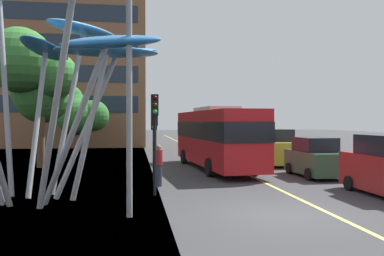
% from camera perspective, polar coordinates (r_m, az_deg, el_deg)
% --- Properties ---
extents(ground, '(120.00, 240.00, 0.10)m').
position_cam_1_polar(ground, '(12.69, 9.15, -12.26)').
color(ground, '#38383A').
extents(red_bus, '(3.42, 11.33, 3.69)m').
position_cam_1_polar(red_bus, '(23.96, 3.39, -1.04)').
color(red_bus, red).
rests_on(red_bus, ground).
extents(leaf_sculpture, '(10.48, 10.72, 8.54)m').
position_cam_1_polar(leaf_sculpture, '(15.53, -22.00, 12.52)').
color(leaf_sculpture, '#9EA0A5').
rests_on(leaf_sculpture, ground).
extents(traffic_light_kerb_near, '(0.28, 0.42, 3.87)m').
position_cam_1_polar(traffic_light_kerb_near, '(15.34, -5.32, 0.76)').
color(traffic_light_kerb_near, black).
rests_on(traffic_light_kerb_near, ground).
extents(traffic_light_kerb_far, '(0.28, 0.42, 3.24)m').
position_cam_1_polar(traffic_light_kerb_far, '(18.98, -5.42, -0.53)').
color(traffic_light_kerb_far, black).
rests_on(traffic_light_kerb_far, ground).
extents(traffic_light_island_mid, '(0.28, 0.42, 3.37)m').
position_cam_1_polar(traffic_light_island_mid, '(25.33, -5.19, 0.05)').
color(traffic_light_island_mid, black).
rests_on(traffic_light_island_mid, ground).
extents(car_parked_far, '(1.96, 3.97, 2.03)m').
position_cam_1_polar(car_parked_far, '(21.64, 17.01, -4.12)').
color(car_parked_far, '#2D5138').
rests_on(car_parked_far, ground).
extents(car_side_street, '(2.03, 4.59, 2.34)m').
position_cam_1_polar(car_side_street, '(26.87, 11.70, -2.81)').
color(car_side_street, gold).
rests_on(car_side_street, ground).
extents(car_far_side, '(1.90, 4.23, 2.11)m').
position_cam_1_polar(car_far_side, '(32.86, 7.85, -2.30)').
color(car_far_side, silver).
rests_on(car_far_side, ground).
extents(street_lamp, '(1.74, 0.44, 8.01)m').
position_cam_1_polar(street_lamp, '(12.25, -7.12, 11.45)').
color(street_lamp, gray).
rests_on(street_lamp, ground).
extents(tree_pavement_near, '(5.17, 5.46, 8.37)m').
position_cam_1_polar(tree_pavement_near, '(26.62, -21.23, 6.31)').
color(tree_pavement_near, brown).
rests_on(tree_pavement_near, ground).
extents(tree_pavement_far, '(5.13, 4.86, 6.32)m').
position_cam_1_polar(tree_pavement_far, '(39.82, -15.92, 2.29)').
color(tree_pavement_far, brown).
rests_on(tree_pavement_far, ground).
extents(pedestrian, '(0.34, 0.34, 1.82)m').
position_cam_1_polar(pedestrian, '(17.71, -4.74, -5.32)').
color(pedestrian, '#2D3342').
rests_on(pedestrian, ground).
extents(backdrop_building, '(26.76, 15.88, 16.09)m').
position_cam_1_polar(backdrop_building, '(53.25, -21.48, 6.49)').
color(backdrop_building, brown).
rests_on(backdrop_building, ground).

